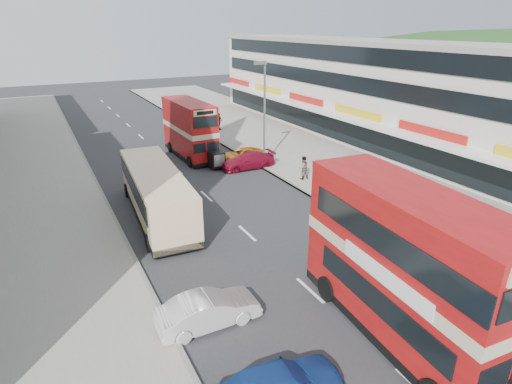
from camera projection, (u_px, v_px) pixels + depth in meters
ground at (339, 317)px, 16.36m from camera, size 160.00×160.00×0.00m
road_surface at (178, 170)px, 32.75m from camera, size 12.00×90.00×0.01m
pavement_right at (305, 150)px, 37.94m from camera, size 12.00×90.00×0.15m
pavement_left at (2, 197)px, 27.50m from camera, size 12.00×90.00×0.15m
kerb_left at (96, 182)px, 30.07m from camera, size 0.20×90.00×0.16m
kerb_right at (247, 159)px, 35.38m from camera, size 0.20×90.00×0.16m
commercial_row at (363, 89)px, 41.31m from camera, size 9.90×46.20×9.30m
street_lamp at (264, 106)px, 32.16m from camera, size 1.00×0.20×8.12m
bus_main at (406, 267)px, 14.49m from camera, size 3.37×9.98×5.40m
bus_second at (190, 129)px, 35.27m from camera, size 2.44×8.35×4.59m
coach at (156, 192)px, 24.31m from camera, size 3.33×10.40×2.71m
car_left_front at (208, 310)px, 15.73m from camera, size 3.96×1.43×1.30m
car_right_a at (248, 161)px, 33.03m from camera, size 4.41×2.01×1.25m
car_right_b at (242, 155)px, 34.71m from camera, size 3.95×1.82×1.10m
pedestrian_near at (303, 168)px, 30.26m from camera, size 0.67×0.48×1.73m
pedestrian_far at (219, 121)px, 44.42m from camera, size 1.13×0.92×1.80m
cyclist at (215, 147)px, 36.66m from camera, size 0.90×2.00×1.89m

